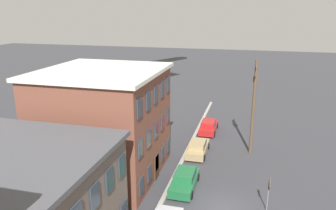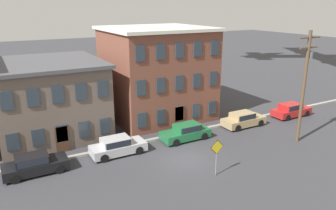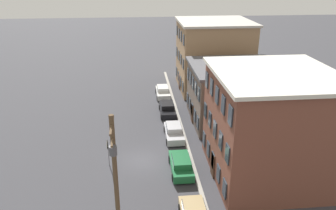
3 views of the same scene
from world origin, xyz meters
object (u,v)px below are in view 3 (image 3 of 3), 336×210
car_silver (174,131)px  car_black (167,108)px  caution_sign (108,148)px  utility_pole (116,181)px  car_green (181,164)px  car_white (163,91)px

car_silver → car_black: bearing=-179.1°
caution_sign → utility_pole: 10.72m
car_green → caution_sign: caution_sign is taller
car_white → caution_sign: (17.28, -6.39, 1.06)m
car_green → utility_pole: 10.88m
car_silver → utility_pole: size_ratio=0.46×
car_white → utility_pole: size_ratio=0.46×
car_black → caution_sign: 12.88m
car_silver → caution_sign: bearing=-53.5°
car_black → car_green: size_ratio=1.00×
car_silver → utility_pole: 16.39m
car_green → car_white: bearing=-179.7°
car_silver → caution_sign: (4.85, -6.56, 1.06)m
caution_sign → utility_pole: utility_pole is taller
utility_pole → car_black: bearing=166.6°
car_black → caution_sign: bearing=-30.2°
car_silver → utility_pole: utility_pole is taller
utility_pole → car_silver: bearing=160.9°
car_silver → car_green: 6.41m
car_silver → caution_sign: 8.22m
caution_sign → utility_pole: size_ratio=0.28×
car_silver → utility_pole: bearing=-19.1°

